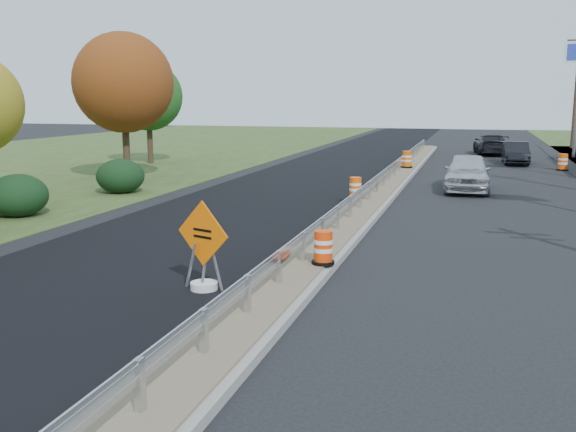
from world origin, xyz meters
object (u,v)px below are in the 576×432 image
(barrel_median_near, at_px, (323,248))
(barrel_shoulder_mid, at_px, (563,163))
(car_silver, at_px, (467,172))
(car_dark_far, at_px, (491,144))
(car_dark_mid, at_px, (516,153))
(barrel_median_far, at_px, (407,160))
(barrel_median_mid, at_px, (355,188))
(caution_sign, at_px, (204,268))

(barrel_median_near, xyz_separation_m, barrel_shoulder_mid, (8.21, 25.30, -0.15))
(car_silver, height_order, car_dark_far, car_silver)
(car_silver, bearing_deg, car_dark_mid, 77.72)
(barrel_median_far, relative_size, car_dark_far, 0.18)
(barrel_median_far, bearing_deg, barrel_median_mid, -93.56)
(car_dark_far, bearing_deg, barrel_median_mid, 72.88)
(barrel_median_mid, bearing_deg, barrel_median_far, 86.44)
(caution_sign, distance_m, barrel_shoulder_mid, 29.27)
(car_silver, relative_size, car_dark_far, 0.92)
(caution_sign, bearing_deg, barrel_median_mid, 104.43)
(barrel_median_near, xyz_separation_m, car_dark_far, (4.37, 35.17, 0.16))
(barrel_median_near, bearing_deg, car_dark_mid, 78.55)
(barrel_median_near, distance_m, car_silver, 15.69)
(barrel_median_near, relative_size, barrel_median_far, 0.85)
(car_dark_mid, bearing_deg, barrel_median_mid, -112.22)
(barrel_median_mid, relative_size, barrel_shoulder_mid, 0.88)
(caution_sign, xyz_separation_m, barrel_median_mid, (1.09, 12.22, 0.13))
(barrel_median_near, bearing_deg, barrel_shoulder_mid, 72.02)
(car_silver, bearing_deg, barrel_shoulder_mid, 61.95)
(barrel_median_near, bearing_deg, car_silver, 78.77)
(barrel_median_near, relative_size, car_dark_mid, 0.19)
(barrel_shoulder_mid, bearing_deg, car_dark_far, 111.24)
(caution_sign, xyz_separation_m, barrel_median_near, (2.19, 2.07, 0.11))
(car_silver, bearing_deg, barrel_median_near, -101.80)
(caution_sign, distance_m, car_dark_far, 37.81)
(car_dark_mid, height_order, car_dark_far, car_dark_far)
(barrel_shoulder_mid, bearing_deg, caution_sign, -110.81)
(barrel_median_near, distance_m, car_dark_far, 35.44)
(barrel_median_mid, height_order, car_silver, car_silver)
(barrel_median_far, xyz_separation_m, car_dark_mid, (6.14, 6.43, 0.01))
(barrel_median_far, bearing_deg, car_dark_mid, 46.32)
(caution_sign, height_order, barrel_median_far, caution_sign)
(caution_sign, height_order, car_dark_far, caution_sign)
(caution_sign, bearing_deg, barrel_shoulder_mid, 88.72)
(car_silver, xyz_separation_m, car_dark_mid, (2.73, 13.17, -0.14))
(barrel_median_near, distance_m, barrel_shoulder_mid, 26.59)
(barrel_median_far, xyz_separation_m, barrel_shoulder_mid, (8.56, 3.17, -0.22))
(barrel_median_far, height_order, car_dark_far, car_dark_far)
(barrel_median_far, relative_size, car_dark_mid, 0.23)
(barrel_median_mid, xyz_separation_m, car_silver, (4.16, 5.24, 0.20))
(car_dark_mid, bearing_deg, car_silver, -103.42)
(barrel_median_near, relative_size, barrel_median_mid, 0.95)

